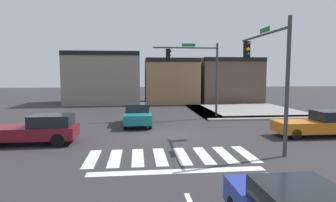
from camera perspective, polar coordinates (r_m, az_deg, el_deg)
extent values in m
plane|color=#302D30|center=(17.36, -1.14, -6.77)|extent=(120.00, 120.00, 0.00)
cube|color=silver|center=(13.09, -14.94, -11.07)|extent=(0.52, 2.73, 0.01)
cube|color=silver|center=(12.97, -10.52, -11.12)|extent=(0.52, 2.73, 0.01)
cube|color=silver|center=(12.93, -6.05, -11.11)|extent=(0.52, 2.73, 0.01)
cube|color=silver|center=(12.97, -1.58, -11.03)|extent=(0.52, 2.73, 0.01)
cube|color=silver|center=(13.08, 2.83, -10.89)|extent=(0.52, 2.73, 0.01)
cube|color=silver|center=(13.27, 7.14, -10.69)|extent=(0.52, 2.73, 0.01)
cube|color=silver|center=(13.53, 11.30, -10.44)|extent=(0.52, 2.73, 0.01)
cube|color=silver|center=(13.85, 15.28, -10.15)|extent=(0.52, 2.73, 0.01)
cube|color=white|center=(11.13, 1.89, -13.87)|extent=(6.80, 0.50, 0.01)
cylinder|color=yellow|center=(10.13, 14.34, -16.07)|extent=(0.96, 0.96, 0.01)
cylinder|color=white|center=(10.06, 13.13, -16.18)|extent=(0.15, 0.15, 0.00)
cylinder|color=white|center=(10.20, 15.52, -15.91)|extent=(0.15, 0.15, 0.00)
cube|color=white|center=(10.13, 14.34, -16.05)|extent=(0.43, 0.04, 0.00)
cube|color=gray|center=(24.72, 19.02, -3.19)|extent=(10.00, 1.60, 0.15)
cube|color=gray|center=(27.85, 6.91, -1.97)|extent=(1.60, 10.00, 0.15)
cube|color=gray|center=(29.09, 15.00, -1.80)|extent=(10.00, 10.00, 0.15)
cube|color=gray|center=(36.42, -12.69, 4.50)|extent=(8.83, 6.58, 6.23)
cube|color=black|center=(33.42, -13.40, 9.32)|extent=(8.83, 0.50, 0.50)
cube|color=#93704C|center=(36.09, 0.58, 4.06)|extent=(6.43, 5.87, 5.51)
cube|color=black|center=(33.40, 1.15, 8.24)|extent=(6.43, 0.50, 0.50)
cube|color=brown|center=(37.67, 11.94, 4.08)|extent=(7.56, 5.82, 5.61)
cube|color=black|center=(35.14, 13.41, 8.11)|extent=(7.56, 0.50, 0.50)
cylinder|color=#383A3D|center=(23.84, 9.71, 3.95)|extent=(0.18, 0.18, 6.14)
cylinder|color=#383A3D|center=(23.34, 3.51, 10.58)|extent=(5.25, 0.12, 0.12)
cube|color=black|center=(23.11, 0.00, 9.21)|extent=(0.32, 0.32, 0.95)
sphere|color=#470A0A|center=(23.15, 0.42, 9.94)|extent=(0.22, 0.22, 0.22)
sphere|color=orange|center=(23.13, 0.42, 9.21)|extent=(0.22, 0.22, 0.22)
sphere|color=#0C3814|center=(23.11, 0.42, 8.48)|extent=(0.22, 0.22, 0.22)
cube|color=#197233|center=(23.41, 4.16, 11.10)|extent=(1.10, 0.03, 0.24)
cylinder|color=#383A3D|center=(13.53, 22.74, 2.50)|extent=(0.18, 0.18, 6.17)
cylinder|color=#383A3D|center=(16.07, 18.33, 12.41)|extent=(0.12, 5.42, 0.12)
cube|color=black|center=(17.92, 15.47, 9.90)|extent=(0.32, 0.32, 0.95)
sphere|color=#470A0A|center=(17.79, 15.70, 10.88)|extent=(0.22, 0.22, 0.22)
sphere|color=orange|center=(17.76, 15.68, 9.94)|extent=(0.22, 0.22, 0.22)
sphere|color=#0C3814|center=(17.74, 15.65, 8.99)|extent=(0.22, 0.22, 0.22)
cube|color=#197233|center=(15.85, 18.77, 13.30)|extent=(0.03, 1.10, 0.24)
cube|color=#196B70|center=(20.47, -6.09, -3.06)|extent=(1.86, 4.18, 0.65)
cube|color=black|center=(20.77, -6.11, -1.25)|extent=(1.63, 2.02, 0.56)
cylinder|color=black|center=(19.13, -3.61, -4.53)|extent=(0.22, 0.72, 0.72)
cylinder|color=black|center=(19.13, -8.53, -4.58)|extent=(0.22, 0.72, 0.72)
cylinder|color=black|center=(21.93, -3.95, -3.23)|extent=(0.22, 0.72, 0.72)
cylinder|color=black|center=(21.93, -8.23, -3.27)|extent=(0.22, 0.72, 0.72)
cube|color=black|center=(6.50, 25.55, -17.72)|extent=(1.61, 1.93, 0.50)
cube|color=orange|center=(18.92, 27.19, -4.51)|extent=(4.64, 1.73, 0.64)
cube|color=black|center=(19.48, 30.08, -2.55)|extent=(2.11, 1.53, 0.59)
cylinder|color=black|center=(17.51, 24.18, -6.11)|extent=(0.62, 0.22, 0.62)
cylinder|color=black|center=(18.81, 21.85, -5.24)|extent=(0.62, 0.22, 0.62)
cylinder|color=black|center=(20.47, 29.69, -4.72)|extent=(0.62, 0.22, 0.62)
cube|color=maroon|center=(16.64, -25.84, -5.65)|extent=(4.71, 1.79, 0.63)
cube|color=black|center=(16.20, -22.25, -3.61)|extent=(2.08, 1.58, 0.59)
cylinder|color=black|center=(18.00, -29.79, -5.92)|extent=(0.70, 0.22, 0.70)
cylinder|color=black|center=(15.49, -21.15, -7.33)|extent=(0.70, 0.22, 0.70)
cylinder|color=black|center=(16.98, -19.78, -6.17)|extent=(0.70, 0.22, 0.70)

